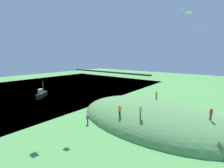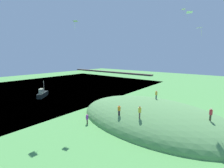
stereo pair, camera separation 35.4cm
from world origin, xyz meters
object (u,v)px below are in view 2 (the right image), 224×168
object	(u,v)px
kite_7	(183,9)
kite_5	(199,28)
person_on_hilltop	(140,111)
kite_2	(189,13)
person_walking_path	(156,94)
boat_on_lake	(42,94)
kite_0	(75,22)
person_with_child	(211,113)
person_watching_kites	(119,109)
person_near_shore	(87,118)

from	to	relation	value
kite_7	kite_5	bearing A→B (deg)	-68.29
person_on_hilltop	kite_2	size ratio (longest dim) A/B	1.01
kite_2	person_on_hilltop	bearing A→B (deg)	-93.63
kite_5	person_walking_path	bearing A→B (deg)	167.88
boat_on_lake	kite_0	size ratio (longest dim) A/B	3.25
person_with_child	kite_5	bearing A→B (deg)	1.47
person_watching_kites	kite_5	distance (m)	15.84
kite_2	kite_7	xyz separation A→B (m)	(-3.14, 7.05, 2.67)
person_walking_path	person_with_child	distance (m)	9.18
person_walking_path	person_on_hilltop	size ratio (longest dim) A/B	0.91
person_on_hilltop	kite_7	xyz separation A→B (m)	(-2.03, 24.57, 18.87)
boat_on_lake	kite_0	distance (m)	26.29
boat_on_lake	kite_5	size ratio (longest dim) A/B	4.14
kite_0	kite_7	world-z (taller)	kite_7
boat_on_lake	kite_7	distance (m)	42.88
person_with_child	kite_7	distance (m)	29.00
person_walking_path	person_near_shore	distance (m)	12.83
person_walking_path	kite_5	bearing A→B (deg)	-160.38
person_with_child	kite_7	bearing A→B (deg)	-31.40
kite_2	kite_5	world-z (taller)	kite_2
person_walking_path	person_with_child	xyz separation A→B (m)	(8.71, -2.85, -0.67)
person_with_child	kite_2	xyz separation A→B (m)	(-6.74, 12.80, 16.02)
person_on_hilltop	person_with_child	bearing A→B (deg)	118.35
person_watching_kites	person_with_child	world-z (taller)	person_with_child
person_walking_path	kite_2	world-z (taller)	kite_2
person_walking_path	kite_7	size ratio (longest dim) A/B	0.83
person_walking_path	kite_0	size ratio (longest dim) A/B	1.13
person_watching_kites	person_walking_path	bearing A→B (deg)	-122.01
boat_on_lake	person_watching_kites	world-z (taller)	boat_on_lake
boat_on_lake	person_with_child	distance (m)	39.24
kite_2	person_near_shore	bearing A→B (deg)	-115.94
person_watching_kites	kite_7	size ratio (longest dim) A/B	0.82
person_near_shore	kite_7	xyz separation A→B (m)	(6.45, 26.76, 21.41)
person_walking_path	kite_5	distance (m)	12.10
person_watching_kites	kite_7	distance (m)	31.55
person_with_child	kite_0	xyz separation A→B (m)	(-18.25, -7.02, 12.54)
kite_5	person_watching_kites	bearing A→B (deg)	-142.00
boat_on_lake	kite_0	xyz separation A→B (m)	(20.77, -4.14, 15.57)
person_walking_path	person_on_hilltop	world-z (taller)	person_walking_path
boat_on_lake	kite_2	size ratio (longest dim) A/B	2.65
person_near_shore	kite_7	distance (m)	34.87
kite_0	person_with_child	bearing A→B (deg)	21.04
person_watching_kites	kite_2	bearing A→B (deg)	-118.94
person_watching_kites	kite_7	xyz separation A→B (m)	(1.22, 24.98, 19.24)
boat_on_lake	kite_2	xyz separation A→B (m)	(32.28, 15.69, 19.05)
person_with_child	kite_5	world-z (taller)	kite_5
person_near_shore	person_with_child	distance (m)	17.93
kite_5	kite_7	bearing A→B (deg)	111.71
boat_on_lake	person_on_hilltop	size ratio (longest dim) A/B	2.63
kite_7	person_near_shore	bearing A→B (deg)	-103.55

